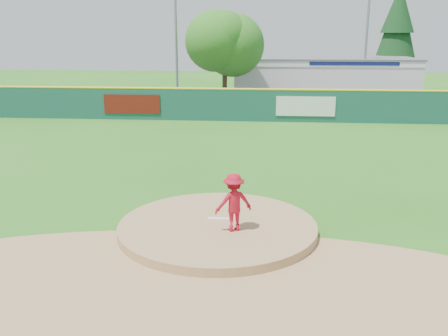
# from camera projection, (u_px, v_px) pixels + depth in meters

# --- Properties ---
(ground) EXTENTS (120.00, 120.00, 0.00)m
(ground) POSITION_uv_depth(u_px,v_px,m) (218.00, 232.00, 13.88)
(ground) COLOR #286B19
(ground) RESTS_ON ground
(pitchers_mound) EXTENTS (5.50, 5.50, 0.50)m
(pitchers_mound) POSITION_uv_depth(u_px,v_px,m) (218.00, 232.00, 13.88)
(pitchers_mound) COLOR #9E774C
(pitchers_mound) RESTS_ON ground
(pitching_rubber) EXTENTS (0.60, 0.15, 0.04)m
(pitching_rubber) POSITION_uv_depth(u_px,v_px,m) (219.00, 219.00, 14.10)
(pitching_rubber) COLOR white
(pitching_rubber) RESTS_ON pitchers_mound
(infield_dirt_arc) EXTENTS (15.40, 15.40, 0.01)m
(infield_dirt_arc) POSITION_uv_depth(u_px,v_px,m) (204.00, 284.00, 11.00)
(infield_dirt_arc) COLOR #9E774C
(infield_dirt_arc) RESTS_ON ground
(parking_lot) EXTENTS (44.00, 16.00, 0.02)m
(parking_lot) POSITION_uv_depth(u_px,v_px,m) (252.00, 102.00, 39.83)
(parking_lot) COLOR #38383A
(parking_lot) RESTS_ON ground
(pitcher) EXTENTS (1.16, 0.93, 1.56)m
(pitcher) POSITION_uv_depth(u_px,v_px,m) (234.00, 202.00, 13.15)
(pitcher) COLOR #B20F24
(pitcher) RESTS_ON pitchers_mound
(van) EXTENTS (4.65, 3.05, 1.19)m
(van) POSITION_uv_depth(u_px,v_px,m) (320.00, 104.00, 34.39)
(van) COLOR silver
(van) RESTS_ON parking_lot
(pool_building_grp) EXTENTS (15.20, 8.20, 3.31)m
(pool_building_grp) POSITION_uv_depth(u_px,v_px,m) (322.00, 76.00, 43.69)
(pool_building_grp) COLOR silver
(pool_building_grp) RESTS_ON ground
(fence_banners) EXTENTS (14.47, 0.04, 1.20)m
(fence_banners) POSITION_uv_depth(u_px,v_px,m) (217.00, 105.00, 31.00)
(fence_banners) COLOR #62150E
(fence_banners) RESTS_ON ground
(playground_slide) EXTENTS (1.00, 2.82, 1.56)m
(playground_slide) POSITION_uv_depth(u_px,v_px,m) (93.00, 99.00, 35.64)
(playground_slide) COLOR blue
(playground_slide) RESTS_ON ground
(outfield_fence) EXTENTS (40.00, 0.14, 2.07)m
(outfield_fence) POSITION_uv_depth(u_px,v_px,m) (247.00, 104.00, 30.90)
(outfield_fence) COLOR #15473D
(outfield_fence) RESTS_ON ground
(deciduous_tree) EXTENTS (5.60, 5.60, 7.36)m
(deciduous_tree) POSITION_uv_depth(u_px,v_px,m) (225.00, 44.00, 36.89)
(deciduous_tree) COLOR #382314
(deciduous_tree) RESTS_ON ground
(conifer_tree) EXTENTS (4.40, 4.40, 9.50)m
(conifer_tree) POSITION_uv_depth(u_px,v_px,m) (397.00, 31.00, 45.92)
(conifer_tree) COLOR #382314
(conifer_tree) RESTS_ON ground
(light_pole_left) EXTENTS (1.75, 0.25, 11.00)m
(light_pole_left) POSITION_uv_depth(u_px,v_px,m) (176.00, 23.00, 38.76)
(light_pole_left) COLOR gray
(light_pole_left) RESTS_ON ground
(light_pole_right) EXTENTS (1.75, 0.25, 10.00)m
(light_pole_right) POSITION_uv_depth(u_px,v_px,m) (367.00, 30.00, 39.53)
(light_pole_right) COLOR gray
(light_pole_right) RESTS_ON ground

